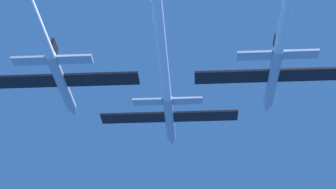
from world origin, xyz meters
The scene contains 3 objects.
jet_lead centered at (-0.30, -14.12, 0.27)m, with size 20.97×54.19×3.47m.
jet_left_wing centered at (-14.10, -27.03, -0.94)m, with size 20.97×53.79×3.47m.
jet_right_wing centered at (14.22, -26.95, -0.42)m, with size 20.97×56.31×3.47m.
Camera 1 is at (3.56, -75.12, -40.38)m, focal length 58.83 mm.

